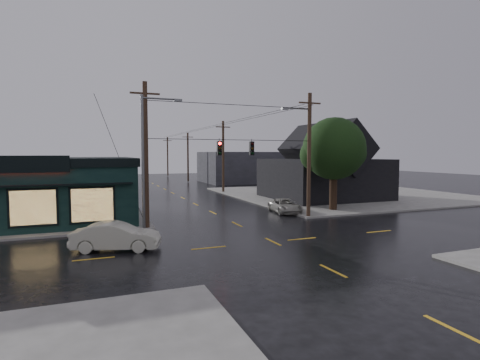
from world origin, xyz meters
name	(u,v)px	position (x,y,z in m)	size (l,w,h in m)	color
ground_plane	(273,242)	(0.00, 0.00, 0.00)	(160.00, 160.00, 0.00)	black
sidewalk_ne	(342,194)	(20.00, 20.00, 0.07)	(28.00, 28.00, 0.15)	slate
pizza_shop	(22,189)	(-15.00, 12.94, 2.56)	(16.30, 12.34, 4.90)	black
ne_building	(323,161)	(15.00, 17.00, 4.47)	(12.60, 11.60, 8.75)	black
corner_tree	(334,149)	(10.55, 8.79, 5.69)	(5.69, 5.69, 8.43)	black
utility_pole_nw	(147,229)	(-6.50, 6.50, 0.00)	(2.00, 0.32, 10.15)	black
utility_pole_ne	(308,218)	(6.50, 6.50, 0.00)	(2.00, 0.32, 10.15)	black
utility_pole_far_a	(223,193)	(6.50, 28.00, 0.00)	(2.00, 0.32, 9.65)	black
utility_pole_far_b	(188,182)	(6.50, 48.00, 0.00)	(2.00, 0.32, 9.15)	black
utility_pole_far_c	(168,176)	(6.50, 68.00, 0.00)	(2.00, 0.32, 9.15)	black
span_signal_assembly	(236,148)	(0.10, 6.50, 5.70)	(13.00, 0.48, 1.23)	black
streetlight_nw	(144,232)	(-6.80, 5.80, 0.00)	(5.40, 0.30, 9.15)	slate
streetlight_ne	(309,216)	(7.00, 7.20, 0.00)	(5.40, 0.30, 9.15)	slate
bg_building_west	(63,175)	(-14.00, 40.00, 2.20)	(12.00, 10.00, 4.40)	#382D29
bg_building_east	(242,167)	(16.00, 45.00, 2.80)	(14.00, 12.00, 5.60)	#292A2E
sedan_cream	(116,236)	(-8.84, 1.35, 0.76)	(1.62, 4.64, 1.53)	#B7B6A1
suv_silver	(285,206)	(6.00, 9.58, 0.62)	(2.04, 4.43, 1.23)	#9B988F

